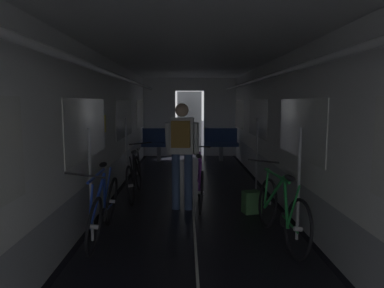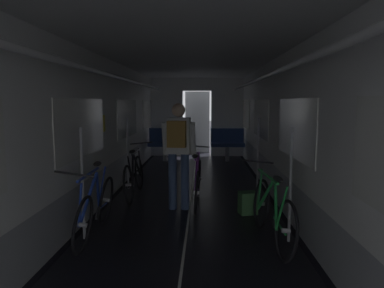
% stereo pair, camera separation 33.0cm
% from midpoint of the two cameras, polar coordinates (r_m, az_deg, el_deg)
% --- Properties ---
extents(train_car_shell, '(3.14, 12.34, 2.57)m').
position_cam_midpoint_polar(train_car_shell, '(5.73, -1.52, 6.70)').
color(train_car_shell, black).
rests_on(train_car_shell, ground).
extents(bench_seat_far_left, '(0.98, 0.51, 0.95)m').
position_cam_midpoint_polar(bench_seat_far_left, '(10.31, -6.27, 0.41)').
color(bench_seat_far_left, gray).
rests_on(bench_seat_far_left, ground).
extents(bench_seat_far_right, '(0.98, 0.51, 0.95)m').
position_cam_midpoint_polar(bench_seat_far_right, '(10.30, 3.75, 0.43)').
color(bench_seat_far_right, gray).
rests_on(bench_seat_far_right, ground).
extents(bicycle_green, '(0.48, 1.69, 0.95)m').
position_cam_midpoint_polar(bicycle_green, '(4.51, 12.03, -10.46)').
color(bicycle_green, black).
rests_on(bicycle_green, ground).
extents(bicycle_black, '(0.44, 1.69, 0.95)m').
position_cam_midpoint_polar(bicycle_black, '(6.47, -10.66, -5.13)').
color(bicycle_black, black).
rests_on(bicycle_black, ground).
extents(bicycle_blue, '(0.44, 1.69, 0.96)m').
position_cam_midpoint_polar(bicycle_blue, '(4.67, -16.08, -9.95)').
color(bicycle_blue, black).
rests_on(bicycle_blue, ground).
extents(person_cyclist_aisle, '(0.55, 0.40, 1.69)m').
position_cam_midpoint_polar(person_cyclist_aisle, '(5.54, -3.35, -0.39)').
color(person_cyclist_aisle, '#384C75').
rests_on(person_cyclist_aisle, ground).
extents(bicycle_purple_in_aisle, '(0.44, 1.69, 0.94)m').
position_cam_midpoint_polar(bicycle_purple_in_aisle, '(5.91, -0.27, -6.15)').
color(bicycle_purple_in_aisle, black).
rests_on(bicycle_purple_in_aisle, ground).
extents(backpack_on_floor, '(0.30, 0.26, 0.34)m').
position_cam_midpoint_polar(backpack_on_floor, '(5.59, 7.88, -9.24)').
color(backpack_on_floor, '#3D703D').
rests_on(backpack_on_floor, ground).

